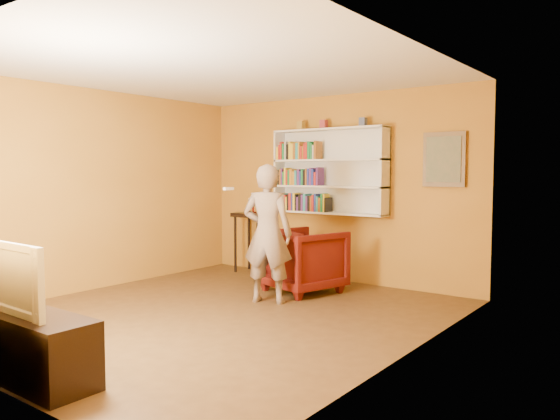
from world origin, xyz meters
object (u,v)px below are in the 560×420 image
(armchair, at_px, (303,260))
(tv_cabinet, at_px, (25,344))
(ruby_lustre, at_px, (253,202))
(console_table, at_px, (253,223))
(television, at_px, (22,277))
(bookshelf, at_px, (331,172))
(person, at_px, (268,234))

(armchair, xyz_separation_m, tv_cabinet, (-0.00, -3.80, -0.16))
(ruby_lustre, bearing_deg, console_table, 153.43)
(armchair, height_order, television, television)
(bookshelf, height_order, armchair, bookshelf)
(tv_cabinet, bearing_deg, ruby_lustre, 107.76)
(ruby_lustre, xyz_separation_m, television, (1.44, -4.50, -0.32))
(console_table, height_order, person, person)
(console_table, relative_size, tv_cabinet, 0.65)
(bookshelf, xyz_separation_m, armchair, (0.10, -0.86, -1.17))
(ruby_lustre, distance_m, person, 2.06)
(person, xyz_separation_m, television, (0.01, -3.05, -0.05))
(console_table, distance_m, ruby_lustre, 0.33)
(bookshelf, xyz_separation_m, console_table, (-1.34, -0.16, -0.81))
(armchair, height_order, tv_cabinet, armchair)
(bookshelf, relative_size, tv_cabinet, 1.25)
(ruby_lustre, distance_m, tv_cabinet, 4.80)
(bookshelf, bearing_deg, person, -86.65)
(armchair, bearing_deg, tv_cabinet, 105.44)
(armchair, xyz_separation_m, television, (-0.00, -3.80, 0.37))
(television, bearing_deg, armchair, 91.56)
(ruby_lustre, xyz_separation_m, person, (1.44, -1.45, -0.27))
(tv_cabinet, height_order, television, television)
(ruby_lustre, height_order, armchair, ruby_lustre)
(console_table, xyz_separation_m, armchair, (1.45, -0.70, -0.36))
(television, bearing_deg, person, 91.73)
(bookshelf, xyz_separation_m, person, (0.09, -1.61, -0.75))
(person, bearing_deg, console_table, -65.66)
(person, xyz_separation_m, tv_cabinet, (0.01, -3.05, -0.58))
(console_table, bearing_deg, person, -45.33)
(armchair, relative_size, tv_cabinet, 0.64)
(bookshelf, relative_size, armchair, 1.94)
(ruby_lustre, relative_size, armchair, 0.25)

